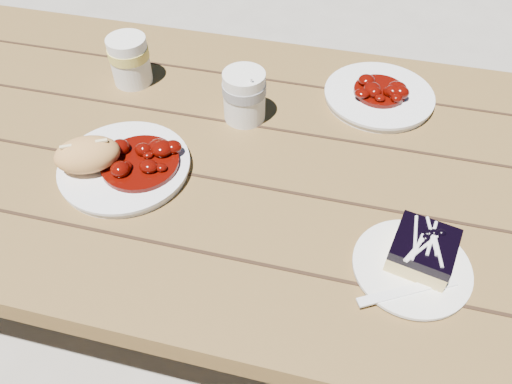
% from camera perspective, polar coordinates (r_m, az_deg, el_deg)
% --- Properties ---
extents(ground, '(60.00, 60.00, 0.00)m').
position_cam_1_polar(ground, '(1.61, -8.91, -13.94)').
color(ground, '#9C968D').
rests_on(ground, ground).
extents(picnic_table, '(2.00, 1.55, 0.75)m').
position_cam_1_polar(picnic_table, '(1.13, -12.33, 0.36)').
color(picnic_table, brown).
rests_on(picnic_table, ground).
extents(main_plate, '(0.23, 0.23, 0.02)m').
position_cam_1_polar(main_plate, '(0.95, -14.74, 2.75)').
color(main_plate, white).
rests_on(main_plate, picnic_table).
extents(goulash_stew, '(0.14, 0.14, 0.04)m').
position_cam_1_polar(goulash_stew, '(0.92, -13.28, 3.95)').
color(goulash_stew, '#540703').
rests_on(goulash_stew, main_plate).
extents(bread_roll, '(0.14, 0.12, 0.06)m').
position_cam_1_polar(bread_roll, '(0.93, -18.72, 4.06)').
color(bread_roll, tan).
rests_on(bread_roll, main_plate).
extents(dessert_plate, '(0.18, 0.18, 0.01)m').
position_cam_1_polar(dessert_plate, '(0.82, 17.33, -8.26)').
color(dessert_plate, white).
rests_on(dessert_plate, picnic_table).
extents(blueberry_cake, '(0.11, 0.11, 0.05)m').
position_cam_1_polar(blueberry_cake, '(0.80, 18.55, -6.29)').
color(blueberry_cake, '#F3D784').
rests_on(blueberry_cake, dessert_plate).
extents(fork_dessert, '(0.15, 0.10, 0.00)m').
position_cam_1_polar(fork_dessert, '(0.78, 15.85, -11.02)').
color(fork_dessert, white).
rests_on(fork_dessert, dessert_plate).
extents(coffee_cup, '(0.08, 0.08, 0.10)m').
position_cam_1_polar(coffee_cup, '(1.00, -1.34, 10.91)').
color(coffee_cup, white).
rests_on(coffee_cup, picnic_table).
extents(second_plate, '(0.22, 0.22, 0.02)m').
position_cam_1_polar(second_plate, '(1.11, 13.84, 10.57)').
color(second_plate, white).
rests_on(second_plate, picnic_table).
extents(second_stew, '(0.11, 0.11, 0.04)m').
position_cam_1_polar(second_stew, '(1.09, 14.11, 11.78)').
color(second_stew, '#540703').
rests_on(second_stew, second_plate).
extents(second_cup, '(0.08, 0.08, 0.10)m').
position_cam_1_polar(second_cup, '(1.14, -14.22, 14.37)').
color(second_cup, white).
rests_on(second_cup, picnic_table).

